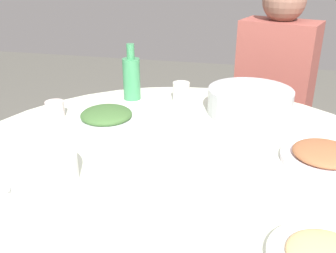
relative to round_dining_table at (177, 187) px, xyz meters
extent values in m
cylinder|color=beige|center=(0.00, 0.00, 0.06)|extent=(1.37, 1.37, 0.04)
cylinder|color=#B2B5BA|center=(-0.18, -0.42, 0.13)|extent=(0.31, 0.31, 0.09)
ellipsoid|color=white|center=(-0.18, -0.42, 0.13)|extent=(0.25, 0.25, 0.10)
cube|color=white|center=(-0.26, -0.41, 0.18)|extent=(0.09, 0.16, 0.01)
cylinder|color=white|center=(0.34, 0.18, 0.12)|extent=(0.24, 0.24, 0.07)
cylinder|color=black|center=(0.34, 0.18, 0.11)|extent=(0.21, 0.21, 0.05)
cylinder|color=silver|center=(0.34, 0.18, 0.14)|extent=(0.07, 0.26, 0.01)
cylinder|color=silver|center=(0.29, -0.21, 0.09)|extent=(0.24, 0.24, 0.03)
ellipsoid|color=#3A5E2E|center=(0.29, -0.21, 0.11)|extent=(0.18, 0.18, 0.05)
cylinder|color=silver|center=(-0.40, -0.10, 0.09)|extent=(0.24, 0.24, 0.02)
ellipsoid|color=#975937|center=(-0.40, -0.10, 0.11)|extent=(0.18, 0.18, 0.04)
cylinder|color=#3A8754|center=(0.29, -0.48, 0.16)|extent=(0.07, 0.07, 0.17)
cylinder|color=#3A8754|center=(0.29, -0.48, 0.27)|extent=(0.03, 0.03, 0.06)
cylinder|color=silver|center=(0.09, -0.50, 0.12)|extent=(0.07, 0.07, 0.07)
cylinder|color=silver|center=(0.50, -0.23, 0.11)|extent=(0.07, 0.07, 0.06)
cylinder|color=brown|center=(-0.29, -0.90, -0.45)|extent=(0.30, 0.30, 0.43)
cube|color=#2D333D|center=(-0.29, -0.90, -0.17)|extent=(0.41, 0.42, 0.12)
cube|color=brown|center=(-0.29, -0.90, 0.12)|extent=(0.38, 0.29, 0.46)
sphere|color=brown|center=(-0.29, -0.90, 0.43)|extent=(0.19, 0.19, 0.19)
camera|label=1|loc=(-0.19, 0.91, 0.60)|focal=40.47mm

